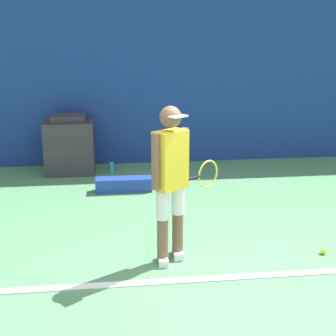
% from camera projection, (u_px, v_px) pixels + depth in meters
% --- Properties ---
extents(ground_plane, '(24.00, 24.00, 0.00)m').
position_uv_depth(ground_plane, '(232.00, 286.00, 4.52)').
color(ground_plane, '#518C5B').
extents(back_wall, '(24.00, 0.10, 3.08)m').
position_uv_depth(back_wall, '(171.00, 80.00, 8.53)').
color(back_wall, navy).
rests_on(back_wall, ground_plane).
extents(court_baseline, '(21.60, 0.10, 0.01)m').
position_uv_depth(court_baseline, '(228.00, 278.00, 4.66)').
color(court_baseline, white).
rests_on(court_baseline, ground_plane).
extents(tennis_player, '(0.80, 0.63, 1.67)m').
position_uv_depth(tennis_player, '(171.00, 177.00, 4.80)').
color(tennis_player, brown).
rests_on(tennis_player, ground_plane).
extents(tennis_ball, '(0.07, 0.07, 0.07)m').
position_uv_depth(tennis_ball, '(324.00, 251.00, 5.17)').
color(tennis_ball, '#D1E533').
rests_on(tennis_ball, ground_plane).
extents(covered_chair, '(0.83, 0.74, 1.01)m').
position_uv_depth(covered_chair, '(70.00, 145.00, 8.15)').
color(covered_chair, '#333338').
rests_on(covered_chair, ground_plane).
extents(equipment_bag, '(0.86, 0.25, 0.21)m').
position_uv_depth(equipment_bag, '(124.00, 184.00, 7.22)').
color(equipment_bag, '#1E3D99').
rests_on(equipment_bag, ground_plane).
extents(water_bottle, '(0.07, 0.07, 0.22)m').
position_uv_depth(water_bottle, '(112.00, 167.00, 8.18)').
color(water_bottle, '#33ADD6').
rests_on(water_bottle, ground_plane).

